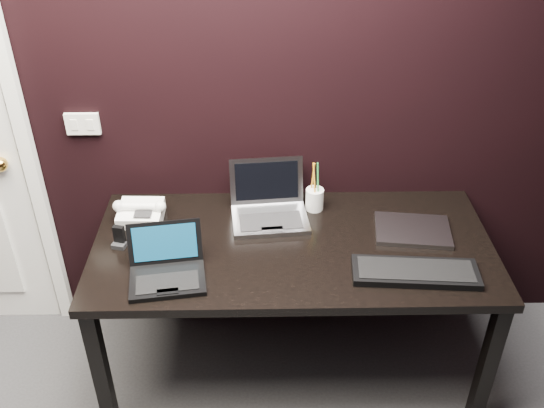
{
  "coord_description": "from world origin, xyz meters",
  "views": [
    {
      "loc": [
        0.17,
        -0.65,
        2.31
      ],
      "look_at": [
        0.21,
        1.35,
        0.98
      ],
      "focal_mm": 40.0,
      "sensor_mm": 36.0,
      "label": 1
    }
  ],
  "objects_px": {
    "closed_laptop": "(413,230)",
    "mobile_phone": "(119,239)",
    "desk": "(292,257)",
    "silver_laptop": "(269,209)",
    "netbook": "(167,269)",
    "pen_cup": "(315,198)",
    "ext_keyboard": "(415,272)",
    "desk_phone": "(141,212)"
  },
  "relations": [
    {
      "from": "netbook",
      "to": "ext_keyboard",
      "type": "xyz_separation_m",
      "value": [
        0.98,
        -0.01,
        -0.02
      ]
    },
    {
      "from": "ext_keyboard",
      "to": "pen_cup",
      "type": "bearing_deg",
      "value": 127.26
    },
    {
      "from": "silver_laptop",
      "to": "pen_cup",
      "type": "relative_size",
      "value": 1.49
    },
    {
      "from": "silver_laptop",
      "to": "desk_phone",
      "type": "bearing_deg",
      "value": -178.45
    },
    {
      "from": "desk",
      "to": "pen_cup",
      "type": "height_order",
      "value": "pen_cup"
    },
    {
      "from": "closed_laptop",
      "to": "silver_laptop",
      "type": "bearing_deg",
      "value": 168.25
    },
    {
      "from": "netbook",
      "to": "desk_phone",
      "type": "bearing_deg",
      "value": 112.82
    },
    {
      "from": "silver_laptop",
      "to": "ext_keyboard",
      "type": "relative_size",
      "value": 0.71
    },
    {
      "from": "closed_laptop",
      "to": "mobile_phone",
      "type": "bearing_deg",
      "value": -176.67
    },
    {
      "from": "desk",
      "to": "mobile_phone",
      "type": "height_order",
      "value": "mobile_phone"
    },
    {
      "from": "silver_laptop",
      "to": "closed_laptop",
      "type": "height_order",
      "value": "silver_laptop"
    },
    {
      "from": "pen_cup",
      "to": "ext_keyboard",
      "type": "bearing_deg",
      "value": -52.74
    },
    {
      "from": "desk",
      "to": "silver_laptop",
      "type": "relative_size",
      "value": 4.73
    },
    {
      "from": "ext_keyboard",
      "to": "mobile_phone",
      "type": "distance_m",
      "value": 1.23
    },
    {
      "from": "closed_laptop",
      "to": "desk",
      "type": "bearing_deg",
      "value": -172.58
    },
    {
      "from": "netbook",
      "to": "mobile_phone",
      "type": "bearing_deg",
      "value": 137.7
    },
    {
      "from": "ext_keyboard",
      "to": "pen_cup",
      "type": "xyz_separation_m",
      "value": [
        -0.36,
        0.48,
        0.04
      ]
    },
    {
      "from": "netbook",
      "to": "pen_cup",
      "type": "distance_m",
      "value": 0.78
    },
    {
      "from": "desk",
      "to": "ext_keyboard",
      "type": "distance_m",
      "value": 0.53
    },
    {
      "from": "netbook",
      "to": "ext_keyboard",
      "type": "bearing_deg",
      "value": -0.46
    },
    {
      "from": "desk_phone",
      "to": "mobile_phone",
      "type": "xyz_separation_m",
      "value": [
        -0.06,
        -0.19,
        -0.01
      ]
    },
    {
      "from": "silver_laptop",
      "to": "mobile_phone",
      "type": "bearing_deg",
      "value": -162.22
    },
    {
      "from": "desk",
      "to": "pen_cup",
      "type": "distance_m",
      "value": 0.31
    },
    {
      "from": "desk",
      "to": "silver_laptop",
      "type": "distance_m",
      "value": 0.25
    },
    {
      "from": "desk",
      "to": "silver_laptop",
      "type": "height_order",
      "value": "silver_laptop"
    },
    {
      "from": "silver_laptop",
      "to": "ext_keyboard",
      "type": "bearing_deg",
      "value": -35.91
    },
    {
      "from": "desk",
      "to": "closed_laptop",
      "type": "distance_m",
      "value": 0.54
    },
    {
      "from": "netbook",
      "to": "silver_laptop",
      "type": "height_order",
      "value": "silver_laptop"
    },
    {
      "from": "silver_laptop",
      "to": "ext_keyboard",
      "type": "height_order",
      "value": "silver_laptop"
    },
    {
      "from": "desk",
      "to": "netbook",
      "type": "relative_size",
      "value": 5.22
    },
    {
      "from": "desk",
      "to": "desk_phone",
      "type": "relative_size",
      "value": 7.15
    },
    {
      "from": "pen_cup",
      "to": "desk_phone",
      "type": "bearing_deg",
      "value": -174.23
    },
    {
      "from": "silver_laptop",
      "to": "desk_phone",
      "type": "distance_m",
      "value": 0.57
    },
    {
      "from": "mobile_phone",
      "to": "silver_laptop",
      "type": "bearing_deg",
      "value": 17.78
    },
    {
      "from": "desk",
      "to": "silver_laptop",
      "type": "bearing_deg",
      "value": 116.35
    },
    {
      "from": "desk",
      "to": "closed_laptop",
      "type": "bearing_deg",
      "value": 7.42
    },
    {
      "from": "closed_laptop",
      "to": "mobile_phone",
      "type": "distance_m",
      "value": 1.26
    },
    {
      "from": "pen_cup",
      "to": "mobile_phone",
      "type": "bearing_deg",
      "value": -162.44
    },
    {
      "from": "desk",
      "to": "pen_cup",
      "type": "bearing_deg",
      "value": 67.02
    },
    {
      "from": "desk_phone",
      "to": "desk",
      "type": "bearing_deg",
      "value": -15.23
    },
    {
      "from": "silver_laptop",
      "to": "mobile_phone",
      "type": "relative_size",
      "value": 3.73
    },
    {
      "from": "netbook",
      "to": "mobile_phone",
      "type": "distance_m",
      "value": 0.3
    }
  ]
}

